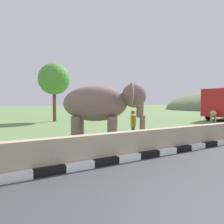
# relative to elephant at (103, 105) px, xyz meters

# --- Properties ---
(striped_curb) EXTENTS (16.20, 0.20, 0.24)m
(striped_curb) POSITION_rel_elephant_xyz_m (-1.79, -2.88, -1.83)
(striped_curb) COLOR white
(striped_curb) RESTS_ON ground_plane
(barrier_parapet) EXTENTS (28.00, 0.36, 1.00)m
(barrier_parapet) POSITION_rel_elephant_xyz_m (0.56, -2.58, -1.45)
(barrier_parapet) COLOR tan
(barrier_parapet) RESTS_ON ground_plane
(elephant) EXTENTS (3.95, 3.56, 2.96)m
(elephant) POSITION_rel_elephant_xyz_m (0.00, 0.00, 0.00)
(elephant) COLOR #7A615A
(elephant) RESTS_ON ground_plane
(person_handler) EXTENTS (0.39, 0.61, 1.66)m
(person_handler) POSITION_rel_elephant_xyz_m (1.65, -0.22, -1.02)
(person_handler) COLOR navy
(person_handler) RESTS_ON ground_plane
(cow_near) EXTENTS (1.70, 1.56, 1.23)m
(cow_near) POSITION_rel_elephant_xyz_m (15.01, 4.20, -1.08)
(cow_near) COLOR tan
(cow_near) RESTS_ON ground_plane
(tree_distant) EXTENTS (3.31, 3.31, 6.16)m
(tree_distant) POSITION_rel_elephant_xyz_m (0.83, 13.00, 2.53)
(tree_distant) COLOR brown
(tree_distant) RESTS_ON ground_plane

